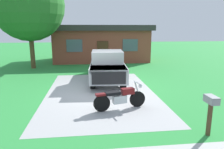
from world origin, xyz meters
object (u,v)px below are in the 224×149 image
shade_tree (28,5)px  neighbor_house (101,43)px  motorcycle (121,98)px  mailbox (211,105)px  pickup_truck (107,65)px

shade_tree → neighbor_house: (5.82, 3.88, -3.16)m
motorcycle → shade_tree: size_ratio=0.28×
mailbox → neighbor_house: bearing=98.0°
pickup_truck → mailbox: bearing=-71.8°
neighbor_house → shade_tree: bearing=-146.4°
motorcycle → mailbox: (2.33, -2.42, 0.51)m
mailbox → shade_tree: bearing=123.8°
motorcycle → pickup_truck: (-0.08, 4.92, 0.48)m
pickup_truck → neighbor_house: (0.18, 8.58, 0.84)m
mailbox → motorcycle: bearing=133.9°
shade_tree → neighbor_house: bearing=33.6°
mailbox → neighbor_house: neighbor_house is taller
pickup_truck → neighbor_house: size_ratio=0.60×
motorcycle → mailbox: mailbox is taller
mailbox → shade_tree: 15.03m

